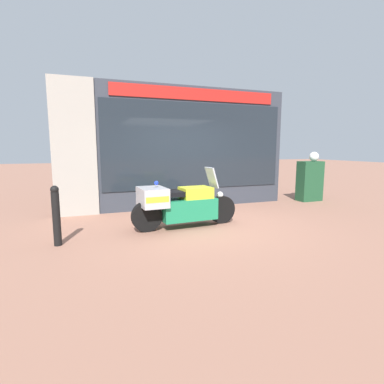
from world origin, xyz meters
TOP-DOWN VIEW (x-y plane):
  - ground_plane at (0.00, 0.00)m, footprint 60.00×60.00m
  - shop_building at (-0.46, 2.00)m, footprint 6.51×0.55m
  - window_display at (0.45, 2.03)m, footprint 5.02×0.30m
  - paramedic_motorcycle at (-0.68, -0.19)m, footprint 2.36×0.75m
  - utility_cabinet at (4.23, 1.50)m, footprint 0.75×0.42m
  - white_helmet at (4.33, 1.49)m, footprint 0.30×0.30m
  - street_bollard at (-3.04, -0.56)m, footprint 0.14×0.14m

SIDE VIEW (x-z plane):
  - ground_plane at x=0.00m, z-range 0.00..0.00m
  - window_display at x=0.45m, z-range -0.48..1.38m
  - paramedic_motorcycle at x=-0.68m, z-range -0.11..1.16m
  - street_bollard at x=-3.04m, z-range 0.02..1.07m
  - utility_cabinet at x=4.23m, z-range 0.00..1.26m
  - white_helmet at x=4.33m, z-range 1.26..1.56m
  - shop_building at x=-0.46m, z-range 0.01..3.37m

